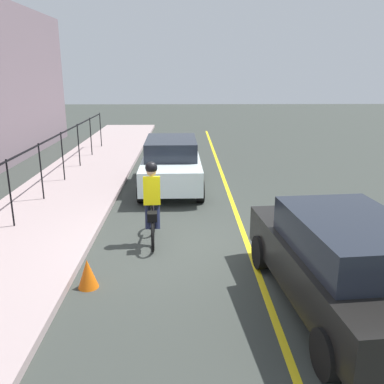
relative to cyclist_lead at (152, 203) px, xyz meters
name	(u,v)px	position (x,y,z in m)	size (l,w,h in m)	color
ground_plane	(174,248)	(-0.30, -0.48, -0.91)	(80.00, 80.00, 0.00)	#353A35
lane_line_centre	(249,247)	(-0.30, -2.08, -0.91)	(36.00, 0.12, 0.01)	yellow
sidewalk	(15,246)	(-0.30, 2.92, -0.84)	(40.00, 3.20, 0.15)	#A59190
iron_fence	(8,176)	(0.70, 3.32, 0.45)	(21.55, 0.04, 1.60)	black
cyclist_lead	(152,203)	(0.00, 0.00, 0.00)	(1.71, 0.38, 1.83)	black
patrol_sedan	(343,262)	(-2.73, -3.16, -0.09)	(4.55, 2.26, 1.58)	black
parked_sedan_rear	(171,163)	(4.50, -0.28, -0.09)	(4.43, 1.99, 1.58)	white
traffic_cone_near	(88,274)	(-1.97, 1.00, -0.65)	(0.36, 0.36, 0.53)	orange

